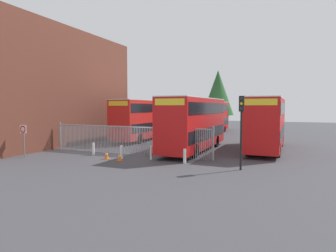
{
  "coord_description": "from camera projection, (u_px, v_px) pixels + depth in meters",
  "views": [
    {
      "loc": [
        10.03,
        -19.22,
        3.66
      ],
      "look_at": [
        0.0,
        4.0,
        2.0
      ],
      "focal_mm": 31.01,
      "sensor_mm": 36.0,
      "label": 1
    }
  ],
  "objects": [
    {
      "name": "traffic_cone_mid_forecourt",
      "position": [
        107.0,
        155.0,
        20.46
      ],
      "size": [
        0.34,
        0.34,
        0.59
      ],
      "color": "orange",
      "rests_on": "ground"
    },
    {
      "name": "bollard_near_left",
      "position": [
        93.0,
        149.0,
        22.01
      ],
      "size": [
        0.2,
        0.2,
        0.95
      ],
      "primitive_type": "cylinder",
      "color": "silver",
      "rests_on": "ground"
    },
    {
      "name": "double_decker_bus_behind_fence_right",
      "position": [
        145.0,
        118.0,
        32.38
      ],
      "size": [
        2.54,
        10.81,
        4.42
      ],
      "color": "red",
      "rests_on": "ground"
    },
    {
      "name": "depot_building_brick",
      "position": [
        39.0,
        88.0,
        28.65
      ],
      "size": [
        8.52,
        19.47,
        11.04
      ],
      "primitive_type": "cube",
      "color": "brown",
      "rests_on": "ground"
    },
    {
      "name": "ground_plane",
      "position": [
        184.0,
        143.0,
        29.15
      ],
      "size": [
        100.0,
        100.0,
        0.0
      ],
      "primitive_type": "plane",
      "color": "#3D3D42"
    },
    {
      "name": "tree_tall_back",
      "position": [
        218.0,
        93.0,
        45.93
      ],
      "size": [
        4.95,
        4.95,
        9.45
      ],
      "color": "#4C3823",
      "rests_on": "ground"
    },
    {
      "name": "palisade_fence",
      "position": [
        128.0,
        139.0,
        22.4
      ],
      "size": [
        13.67,
        0.14,
        2.35
      ],
      "color": "gray",
      "rests_on": "ground"
    },
    {
      "name": "traffic_cone_by_gate",
      "position": [
        119.0,
        157.0,
        19.69
      ],
      "size": [
        0.34,
        0.34,
        0.59
      ],
      "color": "orange",
      "rests_on": "ground"
    },
    {
      "name": "double_decker_bus_near_gate",
      "position": [
        195.0,
        122.0,
        24.14
      ],
      "size": [
        2.54,
        10.81,
        4.42
      ],
      "color": "red",
      "rests_on": "ground"
    },
    {
      "name": "bollard_near_right",
      "position": [
        151.0,
        153.0,
        20.19
      ],
      "size": [
        0.2,
        0.2,
        0.95
      ],
      "primitive_type": "cylinder",
      "color": "silver",
      "rests_on": "ground"
    },
    {
      "name": "bollard_far_right",
      "position": [
        185.0,
        156.0,
        18.83
      ],
      "size": [
        0.2,
        0.2,
        0.95
      ],
      "primitive_type": "cylinder",
      "color": "silver",
      "rests_on": "ground"
    },
    {
      "name": "double_decker_bus_behind_fence_left",
      "position": [
        267.0,
        122.0,
        24.53
      ],
      "size": [
        2.54,
        10.81,
        4.42
      ],
      "color": "red",
      "rests_on": "ground"
    },
    {
      "name": "bollard_center_front",
      "position": [
        122.0,
        152.0,
        20.34
      ],
      "size": [
        0.2,
        0.2,
        0.95
      ],
      "primitive_type": "cylinder",
      "color": "silver",
      "rests_on": "ground"
    },
    {
      "name": "traffic_light_kerbside",
      "position": [
        241.0,
        119.0,
        16.68
      ],
      "size": [
        0.28,
        0.33,
        4.3
      ],
      "color": "black",
      "rests_on": "ground"
    },
    {
      "name": "double_decker_bus_far_back",
      "position": [
        212.0,
        116.0,
        40.21
      ],
      "size": [
        2.54,
        10.81,
        4.42
      ],
      "color": "#B70C0C",
      "rests_on": "ground"
    },
    {
      "name": "speed_limit_sign_post",
      "position": [
        23.0,
        133.0,
        21.03
      ],
      "size": [
        0.6,
        0.14,
        2.4
      ],
      "color": "slate",
      "rests_on": "ground"
    }
  ]
}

